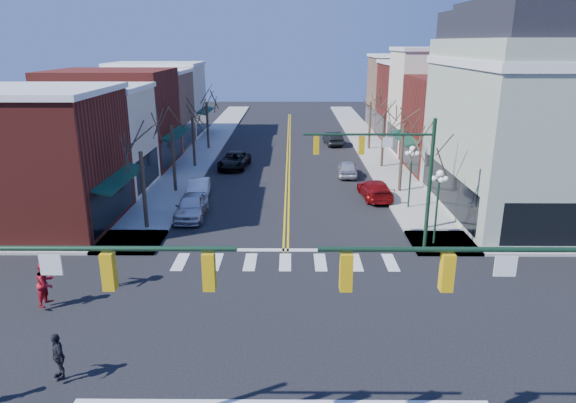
{
  "coord_description": "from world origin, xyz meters",
  "views": [
    {
      "loc": [
        0.31,
        -17.98,
        10.81
      ],
      "look_at": [
        0.13,
        7.69,
        2.8
      ],
      "focal_mm": 32.0,
      "sensor_mm": 36.0,
      "label": 1
    }
  ],
  "objects_px": {
    "pedestrian_dark_a": "(58,356)",
    "lamppost_corner": "(438,194)",
    "victorian_corner": "(550,111)",
    "car_left_mid": "(199,189)",
    "car_right_near": "(375,189)",
    "pedestrian_red_b": "(46,283)",
    "pedestrian_dark_b": "(111,266)",
    "car_right_mid": "(347,169)",
    "car_left_near": "(191,206)",
    "car_right_far": "(333,138)",
    "lamppost_midblock": "(411,166)",
    "car_left_far": "(234,160)"
  },
  "relations": [
    {
      "from": "pedestrian_dark_a",
      "to": "lamppost_corner",
      "type": "bearing_deg",
      "value": 87.65
    },
    {
      "from": "victorian_corner",
      "to": "car_left_mid",
      "type": "height_order",
      "value": "victorian_corner"
    },
    {
      "from": "car_left_mid",
      "to": "car_right_near",
      "type": "relative_size",
      "value": 0.87
    },
    {
      "from": "pedestrian_red_b",
      "to": "pedestrian_dark_b",
      "type": "distance_m",
      "value": 2.84
    },
    {
      "from": "lamppost_corner",
      "to": "car_right_mid",
      "type": "distance_m",
      "value": 15.86
    },
    {
      "from": "car_right_mid",
      "to": "pedestrian_dark_a",
      "type": "height_order",
      "value": "pedestrian_dark_a"
    },
    {
      "from": "car_left_near",
      "to": "car_right_far",
      "type": "height_order",
      "value": "car_left_near"
    },
    {
      "from": "lamppost_midblock",
      "to": "car_left_far",
      "type": "bearing_deg",
      "value": 137.9
    },
    {
      "from": "pedestrian_red_b",
      "to": "pedestrian_dark_b",
      "type": "relative_size",
      "value": 1.11
    },
    {
      "from": "lamppost_midblock",
      "to": "car_right_mid",
      "type": "height_order",
      "value": "lamppost_midblock"
    },
    {
      "from": "car_left_mid",
      "to": "car_right_far",
      "type": "xyz_separation_m",
      "value": [
        11.22,
        20.0,
        0.06
      ]
    },
    {
      "from": "car_right_far",
      "to": "car_right_near",
      "type": "bearing_deg",
      "value": 87.31
    },
    {
      "from": "lamppost_midblock",
      "to": "car_right_far",
      "type": "bearing_deg",
      "value": 98.51
    },
    {
      "from": "victorian_corner",
      "to": "car_left_far",
      "type": "height_order",
      "value": "victorian_corner"
    },
    {
      "from": "car_left_near",
      "to": "lamppost_corner",
      "type": "bearing_deg",
      "value": -18.99
    },
    {
      "from": "car_left_far",
      "to": "car_right_far",
      "type": "distance_m",
      "value": 14.49
    },
    {
      "from": "victorian_corner",
      "to": "car_left_near",
      "type": "relative_size",
      "value": 3.18
    },
    {
      "from": "lamppost_corner",
      "to": "pedestrian_red_b",
      "type": "distance_m",
      "value": 19.6
    },
    {
      "from": "car_left_near",
      "to": "car_right_mid",
      "type": "height_order",
      "value": "car_left_near"
    },
    {
      "from": "car_right_near",
      "to": "pedestrian_dark_b",
      "type": "height_order",
      "value": "pedestrian_dark_b"
    },
    {
      "from": "victorian_corner",
      "to": "pedestrian_dark_b",
      "type": "bearing_deg",
      "value": -155.64
    },
    {
      "from": "car_left_near",
      "to": "car_right_mid",
      "type": "xyz_separation_m",
      "value": [
        11.09,
        10.71,
        -0.1
      ]
    },
    {
      "from": "victorian_corner",
      "to": "car_left_mid",
      "type": "relative_size",
      "value": 3.52
    },
    {
      "from": "car_right_near",
      "to": "car_right_far",
      "type": "xyz_separation_m",
      "value": [
        -1.5,
        20.11,
        0.05
      ]
    },
    {
      "from": "victorian_corner",
      "to": "lamppost_corner",
      "type": "distance_m",
      "value": 10.89
    },
    {
      "from": "lamppost_corner",
      "to": "car_left_far",
      "type": "distance_m",
      "value": 22.52
    },
    {
      "from": "lamppost_midblock",
      "to": "victorian_corner",
      "type": "bearing_deg",
      "value": -3.45
    },
    {
      "from": "pedestrian_dark_a",
      "to": "car_left_near",
      "type": "bearing_deg",
      "value": 135.67
    },
    {
      "from": "car_left_far",
      "to": "pedestrian_dark_a",
      "type": "height_order",
      "value": "pedestrian_dark_a"
    },
    {
      "from": "car_right_near",
      "to": "car_left_near",
      "type": "bearing_deg",
      "value": 14.31
    },
    {
      "from": "car_left_mid",
      "to": "car_right_mid",
      "type": "distance_m",
      "value": 13.02
    },
    {
      "from": "pedestrian_red_b",
      "to": "car_left_mid",
      "type": "bearing_deg",
      "value": -5.29
    },
    {
      "from": "lamppost_midblock",
      "to": "lamppost_corner",
      "type": "bearing_deg",
      "value": -90.0
    },
    {
      "from": "victorian_corner",
      "to": "lamppost_midblock",
      "type": "xyz_separation_m",
      "value": [
        -8.3,
        0.5,
        -3.7
      ]
    },
    {
      "from": "car_left_far",
      "to": "pedestrian_red_b",
      "type": "distance_m",
      "value": 25.81
    },
    {
      "from": "pedestrian_dark_b",
      "to": "car_left_far",
      "type": "bearing_deg",
      "value": -45.06
    },
    {
      "from": "car_left_mid",
      "to": "pedestrian_dark_b",
      "type": "xyz_separation_m",
      "value": [
        -1.55,
        -14.16,
        0.35
      ]
    },
    {
      "from": "car_left_near",
      "to": "pedestrian_red_b",
      "type": "xyz_separation_m",
      "value": [
        -3.91,
        -11.69,
        0.35
      ]
    },
    {
      "from": "lamppost_midblock",
      "to": "car_right_far",
      "type": "distance_m",
      "value": 22.94
    },
    {
      "from": "pedestrian_dark_b",
      "to": "car_left_near",
      "type": "bearing_deg",
      "value": -48.2
    },
    {
      "from": "car_right_mid",
      "to": "lamppost_midblock",
      "type": "bearing_deg",
      "value": 113.99
    },
    {
      "from": "car_right_near",
      "to": "car_right_far",
      "type": "distance_m",
      "value": 20.17
    },
    {
      "from": "pedestrian_dark_a",
      "to": "pedestrian_dark_b",
      "type": "height_order",
      "value": "pedestrian_dark_b"
    },
    {
      "from": "lamppost_midblock",
      "to": "pedestrian_dark_b",
      "type": "bearing_deg",
      "value": -144.38
    },
    {
      "from": "victorian_corner",
      "to": "car_left_near",
      "type": "height_order",
      "value": "victorian_corner"
    },
    {
      "from": "lamppost_corner",
      "to": "pedestrian_dark_a",
      "type": "height_order",
      "value": "lamppost_corner"
    },
    {
      "from": "pedestrian_red_b",
      "to": "pedestrian_dark_a",
      "type": "relative_size",
      "value": 1.18
    },
    {
      "from": "lamppost_midblock",
      "to": "car_left_far",
      "type": "xyz_separation_m",
      "value": [
        -13.0,
        11.75,
        -2.27
      ]
    },
    {
      "from": "car_left_far",
      "to": "car_right_near",
      "type": "relative_size",
      "value": 1.07
    },
    {
      "from": "car_right_near",
      "to": "lamppost_midblock",
      "type": "bearing_deg",
      "value": 122.38
    }
  ]
}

